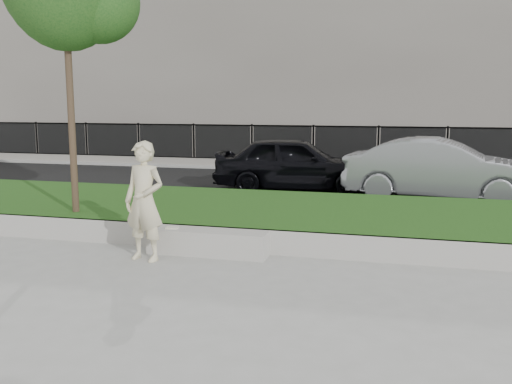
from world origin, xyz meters
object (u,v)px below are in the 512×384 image
(man, at_px, (144,201))
(car_dark, at_px, (295,163))
(stone_bench, at_px, (208,242))
(car_silver, at_px, (441,170))
(book, at_px, (172,228))

(man, relative_size, car_dark, 0.43)
(stone_bench, height_order, man, man)
(car_dark, xyz_separation_m, car_silver, (3.70, -0.62, 0.02))
(stone_bench, xyz_separation_m, man, (-0.82, -0.55, 0.72))
(book, xyz_separation_m, car_dark, (0.71, 6.64, 0.36))
(book, bearing_deg, stone_bench, -4.49)
(man, relative_size, car_silver, 0.40)
(book, bearing_deg, car_silver, 44.43)
(man, bearing_deg, car_dark, 92.25)
(man, bearing_deg, stone_bench, 43.71)
(car_silver, bearing_deg, man, 150.74)
(man, xyz_separation_m, car_silver, (4.64, 6.52, -0.13))
(man, distance_m, book, 0.75)
(man, height_order, book, man)
(car_dark, relative_size, car_silver, 0.94)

